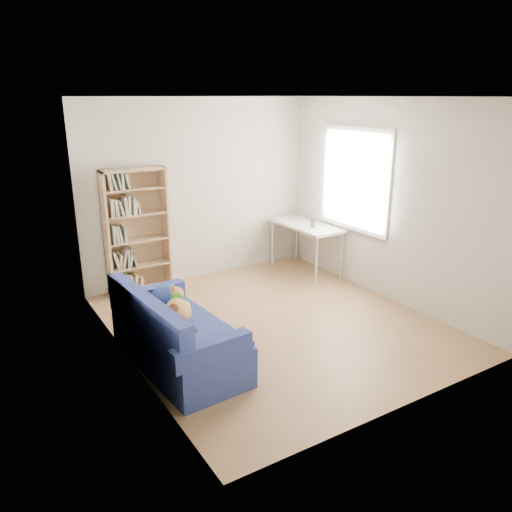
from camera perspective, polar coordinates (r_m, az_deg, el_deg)
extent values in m
plane|color=#986D44|center=(6.06, 2.08, -7.67)|extent=(4.00, 4.00, 0.00)
cube|color=silver|center=(7.33, -6.53, 7.47)|extent=(3.50, 0.04, 2.60)
cube|color=silver|center=(4.18, 17.62, -1.32)|extent=(3.50, 0.04, 2.60)
cube|color=silver|center=(4.90, -15.07, 1.72)|extent=(0.04, 4.00, 2.60)
cube|color=silver|center=(6.73, 14.80, 6.06)|extent=(0.04, 4.00, 2.60)
cube|color=white|center=(5.47, 2.40, 17.74)|extent=(3.50, 4.00, 0.04)
cube|color=white|center=(7.11, 11.42, 8.55)|extent=(0.01, 1.20, 1.30)
cube|color=navy|center=(5.17, -8.75, -10.10)|extent=(0.89, 1.69, 0.41)
cube|color=navy|center=(4.90, -12.37, -6.71)|extent=(0.27, 1.64, 0.40)
cube|color=navy|center=(5.68, -11.85, -4.35)|extent=(0.78, 0.20, 0.18)
cube|color=navy|center=(4.43, -5.08, -10.68)|extent=(0.78, 0.20, 0.18)
cube|color=navy|center=(5.08, -8.66, -7.83)|extent=(0.87, 1.56, 0.05)
ellipsoid|color=#2B428D|center=(5.50, -10.22, -4.63)|extent=(0.33, 0.36, 0.25)
ellipsoid|color=#B75C14|center=(5.12, -8.84, -6.16)|extent=(0.37, 0.52, 0.19)
ellipsoid|color=silver|center=(5.27, -8.73, -5.72)|extent=(0.20, 0.23, 0.12)
ellipsoid|color=#34180E|center=(5.05, -8.97, -6.00)|extent=(0.21, 0.27, 0.09)
sphere|color=#B75C14|center=(5.40, -10.04, -4.42)|extent=(0.17, 0.17, 0.17)
cone|color=#B75C14|center=(5.40, -10.46, -3.56)|extent=(0.08, 0.08, 0.08)
cone|color=#B75C14|center=(5.33, -10.15, -3.83)|extent=(0.08, 0.09, 0.08)
cylinder|color=#4DB223|center=(5.33, -9.75, -4.95)|extent=(0.14, 0.08, 0.13)
cylinder|color=#34180E|center=(4.91, -7.82, -7.74)|extent=(0.06, 0.19, 0.06)
cube|color=tan|center=(6.82, -16.73, 2.18)|extent=(0.03, 0.27, 1.71)
cube|color=tan|center=(7.06, -10.29, 3.18)|extent=(0.03, 0.27, 1.71)
cube|color=tan|center=(6.77, -13.97, 9.56)|extent=(0.85, 0.27, 0.03)
cube|color=tan|center=(7.19, -12.97, -3.77)|extent=(0.85, 0.27, 0.03)
cube|color=tan|center=(7.04, -13.77, 2.91)|extent=(0.85, 0.02, 1.71)
cube|color=silver|center=(7.62, 5.76, 3.50)|extent=(0.56, 1.23, 0.04)
cylinder|color=silver|center=(8.29, 4.61, 2.03)|extent=(0.04, 0.04, 0.71)
cylinder|color=silver|center=(7.45, 9.72, -0.02)|extent=(0.04, 0.04, 0.71)
cylinder|color=silver|center=(8.03, 1.93, 1.56)|extent=(0.04, 0.04, 0.71)
cylinder|color=silver|center=(7.16, 6.91, -0.62)|extent=(0.04, 0.04, 0.71)
cylinder|color=white|center=(7.44, 6.51, 3.64)|extent=(0.08, 0.08, 0.09)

